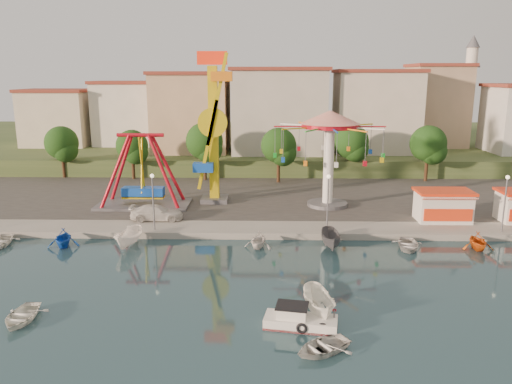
{
  "coord_description": "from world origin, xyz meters",
  "views": [
    {
      "loc": [
        2.36,
        -31.17,
        14.58
      ],
      "look_at": [
        1.43,
        14.0,
        4.0
      ],
      "focal_mm": 35.0,
      "sensor_mm": 36.0,
      "label": 1
    }
  ],
  "objects_px": {
    "skiff": "(319,304)",
    "van": "(157,213)",
    "cabin_motorboat": "(299,321)",
    "kamikaze_tower": "(214,131)",
    "pirate_ship_ride": "(142,172)",
    "wave_swinger": "(329,137)",
    "rowboat_a": "(21,316)"
  },
  "relations": [
    {
      "from": "skiff",
      "to": "van",
      "type": "relative_size",
      "value": 0.83
    },
    {
      "from": "cabin_motorboat",
      "to": "van",
      "type": "xyz_separation_m",
      "value": [
        -12.81,
        20.29,
        0.94
      ]
    },
    {
      "from": "kamikaze_tower",
      "to": "skiff",
      "type": "xyz_separation_m",
      "value": [
        9.03,
        -26.18,
        -7.78
      ]
    },
    {
      "from": "pirate_ship_ride",
      "to": "skiff",
      "type": "relative_size",
      "value": 2.36
    },
    {
      "from": "kamikaze_tower",
      "to": "skiff",
      "type": "height_order",
      "value": "kamikaze_tower"
    },
    {
      "from": "pirate_ship_ride",
      "to": "van",
      "type": "xyz_separation_m",
      "value": [
        2.59,
        -5.39,
        -3.05
      ]
    },
    {
      "from": "skiff",
      "to": "van",
      "type": "bearing_deg",
      "value": 118.39
    },
    {
      "from": "wave_swinger",
      "to": "rowboat_a",
      "type": "relative_size",
      "value": 3.37
    },
    {
      "from": "wave_swinger",
      "to": "skiff",
      "type": "relative_size",
      "value": 2.74
    },
    {
      "from": "pirate_ship_ride",
      "to": "kamikaze_tower",
      "type": "distance_m",
      "value": 8.99
    },
    {
      "from": "kamikaze_tower",
      "to": "cabin_motorboat",
      "type": "height_order",
      "value": "kamikaze_tower"
    },
    {
      "from": "wave_swinger",
      "to": "kamikaze_tower",
      "type": "bearing_deg",
      "value": 173.27
    },
    {
      "from": "pirate_ship_ride",
      "to": "wave_swinger",
      "type": "distance_m",
      "value": 20.52
    },
    {
      "from": "kamikaze_tower",
      "to": "rowboat_a",
      "type": "height_order",
      "value": "kamikaze_tower"
    },
    {
      "from": "pirate_ship_ride",
      "to": "skiff",
      "type": "distance_m",
      "value": 29.69
    },
    {
      "from": "kamikaze_tower",
      "to": "cabin_motorboat",
      "type": "xyz_separation_m",
      "value": [
        7.69,
        -27.6,
        -8.2
      ]
    },
    {
      "from": "rowboat_a",
      "to": "van",
      "type": "height_order",
      "value": "van"
    },
    {
      "from": "pirate_ship_ride",
      "to": "cabin_motorboat",
      "type": "height_order",
      "value": "pirate_ship_ride"
    },
    {
      "from": "skiff",
      "to": "cabin_motorboat",
      "type": "bearing_deg",
      "value": -141.8
    },
    {
      "from": "van",
      "to": "skiff",
      "type": "bearing_deg",
      "value": -146.57
    },
    {
      "from": "cabin_motorboat",
      "to": "van",
      "type": "distance_m",
      "value": 24.01
    },
    {
      "from": "kamikaze_tower",
      "to": "wave_swinger",
      "type": "bearing_deg",
      "value": -6.73
    },
    {
      "from": "kamikaze_tower",
      "to": "rowboat_a",
      "type": "xyz_separation_m",
      "value": [
        -9.14,
        -27.23,
        -8.24
      ]
    },
    {
      "from": "skiff",
      "to": "pirate_ship_ride",
      "type": "bearing_deg",
      "value": 116.14
    },
    {
      "from": "kamikaze_tower",
      "to": "rowboat_a",
      "type": "relative_size",
      "value": 4.79
    },
    {
      "from": "kamikaze_tower",
      "to": "wave_swinger",
      "type": "distance_m",
      "value": 12.54
    },
    {
      "from": "wave_swinger",
      "to": "van",
      "type": "xyz_separation_m",
      "value": [
        -17.56,
        -5.85,
        -6.85
      ]
    },
    {
      "from": "wave_swinger",
      "to": "cabin_motorboat",
      "type": "relative_size",
      "value": 2.58
    },
    {
      "from": "pirate_ship_ride",
      "to": "wave_swinger",
      "type": "relative_size",
      "value": 0.86
    },
    {
      "from": "cabin_motorboat",
      "to": "rowboat_a",
      "type": "height_order",
      "value": "cabin_motorboat"
    },
    {
      "from": "van",
      "to": "rowboat_a",
      "type": "bearing_deg",
      "value": 165.15
    },
    {
      "from": "skiff",
      "to": "van",
      "type": "distance_m",
      "value": 23.59
    }
  ]
}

